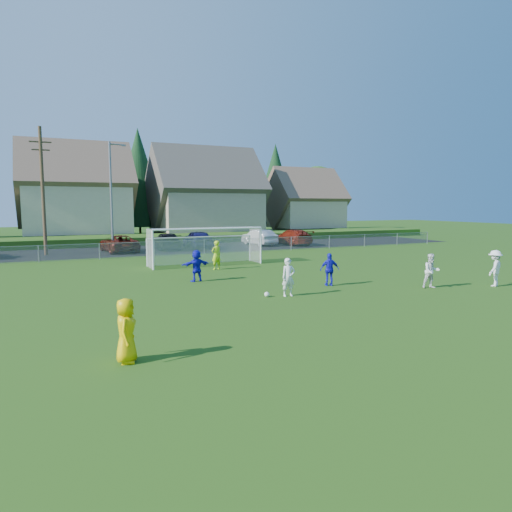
# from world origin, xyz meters

# --- Properties ---
(ground) EXTENTS (160.00, 160.00, 0.00)m
(ground) POSITION_xyz_m (0.00, 0.00, 0.00)
(ground) COLOR #193D0C
(ground) RESTS_ON ground
(asphalt_lot) EXTENTS (60.00, 60.00, 0.00)m
(asphalt_lot) POSITION_xyz_m (0.00, 27.50, 0.01)
(asphalt_lot) COLOR black
(asphalt_lot) RESTS_ON ground
(grass_embankment) EXTENTS (70.00, 6.00, 0.80)m
(grass_embankment) POSITION_xyz_m (0.00, 35.00, 0.40)
(grass_embankment) COLOR #1E420F
(grass_embankment) RESTS_ON ground
(soccer_ball) EXTENTS (0.22, 0.22, 0.22)m
(soccer_ball) POSITION_xyz_m (-1.03, 4.71, 0.11)
(soccer_ball) COLOR white
(soccer_ball) RESTS_ON ground
(referee) EXTENTS (0.75, 0.93, 1.65)m
(referee) POSITION_xyz_m (-7.93, -1.15, 0.83)
(referee) COLOR #F1C204
(referee) RESTS_ON ground
(player_white_a) EXTENTS (0.63, 0.43, 1.67)m
(player_white_a) POSITION_xyz_m (-0.10, 4.47, 0.83)
(player_white_a) COLOR white
(player_white_a) RESTS_ON ground
(player_white_b) EXTENTS (0.96, 0.85, 1.66)m
(player_white_b) POSITION_xyz_m (7.00, 3.23, 0.83)
(player_white_b) COLOR white
(player_white_b) RESTS_ON ground
(player_white_c) EXTENTS (1.31, 1.02, 1.78)m
(player_white_c) POSITION_xyz_m (10.22, 2.31, 0.89)
(player_white_c) COLOR white
(player_white_c) RESTS_ON ground
(player_blue_a) EXTENTS (1.02, 0.70, 1.61)m
(player_blue_a) POSITION_xyz_m (2.99, 5.86, 0.80)
(player_blue_a) COLOR #1415C2
(player_blue_a) RESTS_ON ground
(player_blue_b) EXTENTS (1.59, 0.72, 1.65)m
(player_blue_b) POSITION_xyz_m (-2.53, 9.89, 0.83)
(player_blue_b) COLOR #1415C2
(player_blue_b) RESTS_ON ground
(goalkeeper) EXTENTS (0.73, 0.57, 1.78)m
(goalkeeper) POSITION_xyz_m (-0.07, 13.60, 0.89)
(goalkeeper) COLOR #B5E21A
(goalkeeper) RESTS_ON ground
(car_c) EXTENTS (2.87, 5.33, 1.42)m
(car_c) POSITION_xyz_m (-3.87, 26.96, 0.71)
(car_c) COLOR #551309
(car_c) RESTS_ON ground
(car_d) EXTENTS (2.45, 5.12, 1.44)m
(car_d) POSITION_xyz_m (0.36, 27.51, 0.72)
(car_d) COLOR black
(car_d) RESTS_ON ground
(car_e) EXTENTS (2.21, 4.93, 1.64)m
(car_e) POSITION_xyz_m (3.12, 27.17, 0.82)
(car_e) COLOR #16154C
(car_e) RESTS_ON ground
(car_f) EXTENTS (2.00, 4.74, 1.52)m
(car_f) POSITION_xyz_m (9.65, 27.77, 0.76)
(car_f) COLOR silver
(car_f) RESTS_ON ground
(car_g) EXTENTS (2.27, 5.33, 1.53)m
(car_g) POSITION_xyz_m (12.88, 26.76, 0.77)
(car_g) COLOR maroon
(car_g) RESTS_ON ground
(soccer_goal) EXTENTS (7.42, 1.90, 2.50)m
(soccer_goal) POSITION_xyz_m (0.00, 16.05, 1.63)
(soccer_goal) COLOR white
(soccer_goal) RESTS_ON ground
(chainlink_fence) EXTENTS (52.06, 0.06, 1.20)m
(chainlink_fence) POSITION_xyz_m (0.00, 22.00, 0.63)
(chainlink_fence) COLOR gray
(chainlink_fence) RESTS_ON ground
(streetlight) EXTENTS (1.38, 0.18, 9.00)m
(streetlight) POSITION_xyz_m (-4.45, 26.00, 4.84)
(streetlight) COLOR slate
(streetlight) RESTS_ON ground
(utility_pole) EXTENTS (1.60, 0.26, 10.00)m
(utility_pole) POSITION_xyz_m (-9.50, 27.00, 5.15)
(utility_pole) COLOR #473321
(utility_pole) RESTS_ON ground
(houses_row) EXTENTS (53.90, 11.45, 13.27)m
(houses_row) POSITION_xyz_m (1.97, 42.46, 7.33)
(houses_row) COLOR tan
(houses_row) RESTS_ON ground
(tree_row) EXTENTS (65.98, 12.36, 13.80)m
(tree_row) POSITION_xyz_m (1.04, 48.74, 6.91)
(tree_row) COLOR #382616
(tree_row) RESTS_ON ground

